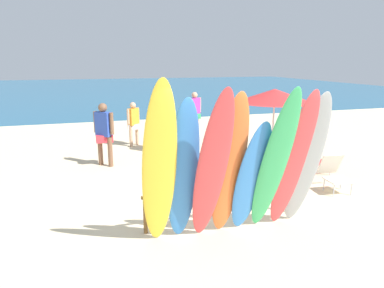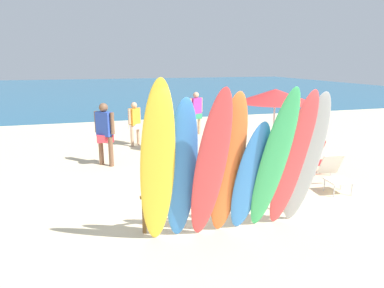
# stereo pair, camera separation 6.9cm
# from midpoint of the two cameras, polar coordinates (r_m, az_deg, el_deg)

# --- Properties ---
(ground) EXTENTS (60.00, 60.00, 0.00)m
(ground) POSITION_cam_midpoint_polar(r_m,az_deg,el_deg) (19.67, -10.41, 5.07)
(ground) COLOR beige
(ocean_water) EXTENTS (60.00, 40.00, 0.02)m
(ocean_water) POSITION_cam_midpoint_polar(r_m,az_deg,el_deg) (37.01, -13.62, 8.82)
(ocean_water) COLOR #235B7F
(ocean_water) RESTS_ON ground
(surfboard_rack) EXTENTS (2.90, 0.07, 0.67)m
(surfboard_rack) POSITION_cam_midpoint_polar(r_m,az_deg,el_deg) (6.21, 4.82, -8.30)
(surfboard_rack) COLOR brown
(surfboard_rack) RESTS_ON ground
(surfboard_yellow_0) EXTENTS (0.53, 0.92, 2.65)m
(surfboard_yellow_0) POSITION_cam_midpoint_polar(r_m,az_deg,el_deg) (5.01, -5.80, -4.05)
(surfboard_yellow_0) COLOR yellow
(surfboard_yellow_0) RESTS_ON ground
(surfboard_blue_1) EXTENTS (0.50, 0.79, 2.38)m
(surfboard_blue_1) POSITION_cam_midpoint_polar(r_m,az_deg,el_deg) (5.21, -1.90, -4.88)
(surfboard_blue_1) COLOR #337AD1
(surfboard_blue_1) RESTS_ON ground
(surfboard_red_2) EXTENTS (0.54, 1.07, 2.53)m
(surfboard_red_2) POSITION_cam_midpoint_polar(r_m,az_deg,el_deg) (5.11, 2.88, -4.33)
(surfboard_red_2) COLOR #D13D42
(surfboard_red_2) RESTS_ON ground
(surfboard_orange_3) EXTENTS (0.51, 0.80, 2.44)m
(surfboard_orange_3) POSITION_cam_midpoint_polar(r_m,az_deg,el_deg) (5.40, 5.80, -3.91)
(surfboard_orange_3) COLOR orange
(surfboard_orange_3) RESTS_ON ground
(surfboard_blue_4) EXTENTS (0.60, 0.80, 2.00)m
(surfboard_blue_4) POSITION_cam_midpoint_polar(r_m,az_deg,el_deg) (5.63, 9.29, -5.67)
(surfboard_blue_4) COLOR #337AD1
(surfboard_blue_4) RESTS_ON ground
(surfboard_green_5) EXTENTS (0.48, 1.07, 2.51)m
(surfboard_green_5) POSITION_cam_midpoint_polar(r_m,az_deg,el_deg) (5.57, 12.99, -3.27)
(surfboard_green_5) COLOR #38B266
(surfboard_green_5) RESTS_ON ground
(surfboard_red_6) EXTENTS (0.56, 0.91, 2.45)m
(surfboard_red_6) POSITION_cam_midpoint_polar(r_m,az_deg,el_deg) (5.84, 15.96, -2.99)
(surfboard_red_6) COLOR #D13D42
(surfboard_red_6) RESTS_ON ground
(surfboard_grey_7) EXTENTS (0.58, 0.91, 2.41)m
(surfboard_grey_7) POSITION_cam_midpoint_polar(r_m,az_deg,el_deg) (6.02, 17.95, -2.83)
(surfboard_grey_7) COLOR #999EA3
(surfboard_grey_7) RESTS_ON ground
(beachgoer_strolling) EXTENTS (0.46, 0.39, 1.48)m
(beachgoer_strolling) POSITION_cam_midpoint_polar(r_m,az_deg,el_deg) (11.86, -9.77, 3.77)
(beachgoer_strolling) COLOR tan
(beachgoer_strolling) RESTS_ON ground
(beachgoer_midbeach) EXTENTS (0.50, 0.48, 1.73)m
(beachgoer_midbeach) POSITION_cam_midpoint_polar(r_m,az_deg,el_deg) (9.69, -14.47, 2.21)
(beachgoer_midbeach) COLOR brown
(beachgoer_midbeach) RESTS_ON ground
(beachgoer_near_rack) EXTENTS (0.59, 0.36, 1.66)m
(beachgoer_near_rack) POSITION_cam_midpoint_polar(r_m,az_deg,el_deg) (13.44, 0.28, 5.55)
(beachgoer_near_rack) COLOR tan
(beachgoer_near_rack) RESTS_ON ground
(beachgoer_by_water) EXTENTS (0.44, 0.56, 1.70)m
(beachgoer_by_water) POSITION_cam_midpoint_polar(r_m,az_deg,el_deg) (10.87, -4.40, 3.70)
(beachgoer_by_water) COLOR tan
(beachgoer_by_water) RESTS_ON ground
(beach_chair_red) EXTENTS (0.59, 0.77, 0.81)m
(beach_chair_red) POSITION_cam_midpoint_polar(r_m,az_deg,el_deg) (9.58, 19.51, -1.79)
(beach_chair_red) COLOR #B7B7BC
(beach_chair_red) RESTS_ON ground
(beach_chair_blue) EXTENTS (0.63, 0.77, 0.82)m
(beach_chair_blue) POSITION_cam_midpoint_polar(r_m,az_deg,el_deg) (10.44, 15.79, -0.27)
(beach_chair_blue) COLOR #B7B7BC
(beach_chair_blue) RESTS_ON ground
(beach_chair_striped) EXTENTS (0.57, 0.76, 0.81)m
(beach_chair_striped) POSITION_cam_midpoint_polar(r_m,az_deg,el_deg) (8.34, 22.06, -4.25)
(beach_chair_striped) COLOR #B7B7BC
(beach_chair_striped) RESTS_ON ground
(beach_umbrella) EXTENTS (1.98, 1.98, 2.13)m
(beach_umbrella) POSITION_cam_midpoint_polar(r_m,az_deg,el_deg) (9.20, 13.22, 7.73)
(beach_umbrella) COLOR silver
(beach_umbrella) RESTS_ON ground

